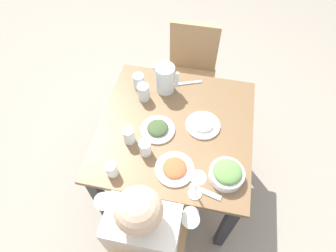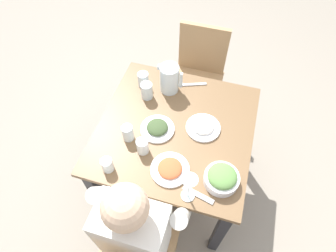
{
  "view_description": "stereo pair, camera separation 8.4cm",
  "coord_description": "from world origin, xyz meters",
  "px_view_note": "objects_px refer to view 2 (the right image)",
  "views": [
    {
      "loc": [
        0.15,
        -0.95,
        2.12
      ],
      "look_at": [
        -0.04,
        -0.01,
        0.75
      ],
      "focal_mm": 30.35,
      "sensor_mm": 36.0,
      "label": 1
    },
    {
      "loc": [
        0.23,
        -0.93,
        2.12
      ],
      "look_at": [
        -0.04,
        -0.01,
        0.75
      ],
      "focal_mm": 30.35,
      "sensor_mm": 36.0,
      "label": 2
    }
  ],
  "objects_px": {
    "water_glass_by_pitcher": "(143,80)",
    "water_glass_center": "(128,133)",
    "plate_rice_curry": "(170,169)",
    "chair_far": "(198,73)",
    "water_glass_far_right": "(147,91)",
    "water_glass_near_left": "(107,165)",
    "water_pitcher": "(169,79)",
    "plate_yoghurt": "(203,127)",
    "water_glass_near_right": "(143,146)",
    "salad_bowl": "(222,178)",
    "plate_dolmas": "(157,128)",
    "wine_glass": "(189,184)",
    "dining_table": "(175,139)",
    "diner_near": "(142,219)"
  },
  "relations": [
    {
      "from": "diner_near",
      "to": "wine_glass",
      "type": "bearing_deg",
      "value": 36.23
    },
    {
      "from": "water_glass_near_left",
      "to": "wine_glass",
      "type": "distance_m",
      "value": 0.46
    },
    {
      "from": "chair_far",
      "to": "plate_dolmas",
      "type": "bearing_deg",
      "value": -96.34
    },
    {
      "from": "diner_near",
      "to": "water_glass_by_pitcher",
      "type": "relative_size",
      "value": 11.53
    },
    {
      "from": "diner_near",
      "to": "chair_far",
      "type": "bearing_deg",
      "value": 89.09
    },
    {
      "from": "salad_bowl",
      "to": "plate_rice_curry",
      "type": "bearing_deg",
      "value": -177.27
    },
    {
      "from": "water_glass_far_right",
      "to": "water_glass_near_left",
      "type": "height_order",
      "value": "water_glass_far_right"
    },
    {
      "from": "wine_glass",
      "to": "water_glass_center",
      "type": "bearing_deg",
      "value": 149.58
    },
    {
      "from": "plate_yoghurt",
      "to": "water_glass_near_right",
      "type": "bearing_deg",
      "value": -139.87
    },
    {
      "from": "plate_yoghurt",
      "to": "plate_rice_curry",
      "type": "relative_size",
      "value": 0.97
    },
    {
      "from": "water_pitcher",
      "to": "water_glass_far_right",
      "type": "height_order",
      "value": "water_pitcher"
    },
    {
      "from": "water_glass_far_right",
      "to": "water_glass_near_right",
      "type": "bearing_deg",
      "value": -74.38
    },
    {
      "from": "salad_bowl",
      "to": "water_glass_near_right",
      "type": "distance_m",
      "value": 0.45
    },
    {
      "from": "plate_rice_curry",
      "to": "water_glass_by_pitcher",
      "type": "xyz_separation_m",
      "value": [
        -0.34,
        0.55,
        0.04
      ]
    },
    {
      "from": "water_pitcher",
      "to": "wine_glass",
      "type": "bearing_deg",
      "value": -66.38
    },
    {
      "from": "plate_yoghurt",
      "to": "water_pitcher",
      "type": "bearing_deg",
      "value": 138.82
    },
    {
      "from": "chair_far",
      "to": "water_glass_near_left",
      "type": "bearing_deg",
      "value": -103.34
    },
    {
      "from": "water_glass_by_pitcher",
      "to": "water_glass_center",
      "type": "height_order",
      "value": "water_glass_center"
    },
    {
      "from": "water_glass_near_left",
      "to": "wine_glass",
      "type": "relative_size",
      "value": 0.44
    },
    {
      "from": "plate_dolmas",
      "to": "water_glass_far_right",
      "type": "height_order",
      "value": "water_glass_far_right"
    },
    {
      "from": "chair_far",
      "to": "dining_table",
      "type": "bearing_deg",
      "value": -89.27
    },
    {
      "from": "water_glass_far_right",
      "to": "water_glass_by_pitcher",
      "type": "distance_m",
      "value": 0.1
    },
    {
      "from": "plate_rice_curry",
      "to": "water_glass_center",
      "type": "relative_size",
      "value": 2.05
    },
    {
      "from": "plate_yoghurt",
      "to": "water_glass_near_left",
      "type": "relative_size",
      "value": 2.39
    },
    {
      "from": "chair_far",
      "to": "water_pitcher",
      "type": "height_order",
      "value": "water_pitcher"
    },
    {
      "from": "dining_table",
      "to": "plate_yoghurt",
      "type": "relative_size",
      "value": 4.44
    },
    {
      "from": "plate_rice_curry",
      "to": "water_glass_near_right",
      "type": "height_order",
      "value": "water_glass_near_right"
    },
    {
      "from": "water_glass_far_right",
      "to": "dining_table",
      "type": "bearing_deg",
      "value": -37.03
    },
    {
      "from": "dining_table",
      "to": "plate_rice_curry",
      "type": "distance_m",
      "value": 0.31
    },
    {
      "from": "dining_table",
      "to": "diner_near",
      "type": "height_order",
      "value": "diner_near"
    },
    {
      "from": "water_glass_far_right",
      "to": "water_glass_near_left",
      "type": "bearing_deg",
      "value": -93.49
    },
    {
      "from": "water_glass_near_right",
      "to": "wine_glass",
      "type": "relative_size",
      "value": 0.49
    },
    {
      "from": "water_glass_far_right",
      "to": "water_glass_near_right",
      "type": "relative_size",
      "value": 1.15
    },
    {
      "from": "water_pitcher",
      "to": "plate_rice_curry",
      "type": "height_order",
      "value": "water_pitcher"
    },
    {
      "from": "salad_bowl",
      "to": "water_glass_center",
      "type": "height_order",
      "value": "water_glass_center"
    },
    {
      "from": "plate_dolmas",
      "to": "wine_glass",
      "type": "xyz_separation_m",
      "value": [
        0.27,
        -0.34,
        0.13
      ]
    },
    {
      "from": "water_pitcher",
      "to": "water_glass_near_left",
      "type": "distance_m",
      "value": 0.66
    },
    {
      "from": "dining_table",
      "to": "plate_dolmas",
      "type": "relative_size",
      "value": 4.51
    },
    {
      "from": "water_glass_near_left",
      "to": "water_glass_by_pitcher",
      "type": "height_order",
      "value": "water_glass_by_pitcher"
    },
    {
      "from": "dining_table",
      "to": "water_glass_by_pitcher",
      "type": "bearing_deg",
      "value": 137.56
    },
    {
      "from": "chair_far",
      "to": "plate_yoghurt",
      "type": "height_order",
      "value": "chair_far"
    },
    {
      "from": "dining_table",
      "to": "water_glass_far_right",
      "type": "height_order",
      "value": "water_glass_far_right"
    },
    {
      "from": "chair_far",
      "to": "water_glass_center",
      "type": "bearing_deg",
      "value": -104.44
    },
    {
      "from": "chair_far",
      "to": "water_glass_center",
      "type": "distance_m",
      "value": 0.97
    },
    {
      "from": "dining_table",
      "to": "plate_dolmas",
      "type": "distance_m",
      "value": 0.18
    },
    {
      "from": "chair_far",
      "to": "water_glass_near_left",
      "type": "xyz_separation_m",
      "value": [
        -0.26,
        -1.11,
        0.3
      ]
    },
    {
      "from": "salad_bowl",
      "to": "plate_dolmas",
      "type": "distance_m",
      "value": 0.47
    },
    {
      "from": "water_glass_near_left",
      "to": "wine_glass",
      "type": "height_order",
      "value": "wine_glass"
    },
    {
      "from": "water_pitcher",
      "to": "water_glass_near_left",
      "type": "bearing_deg",
      "value": -103.2
    },
    {
      "from": "plate_yoghurt",
      "to": "wine_glass",
      "type": "distance_m",
      "value": 0.45
    }
  ]
}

